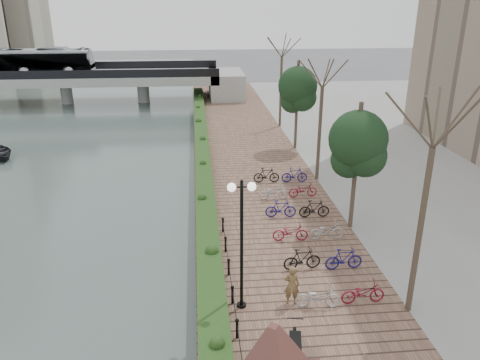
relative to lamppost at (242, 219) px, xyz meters
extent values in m
cube|color=#40504C|center=(-16.73, 22.22, -4.19)|extent=(30.00, 130.00, 0.02)
cube|color=brown|center=(2.27, 14.72, -3.95)|extent=(8.00, 75.00, 0.50)
cube|color=gray|center=(18.27, 14.72, -3.95)|extent=(24.00, 75.00, 0.50)
cube|color=#1D3D16|center=(-1.13, 17.22, -3.40)|extent=(1.10, 56.00, 0.60)
cylinder|color=black|center=(-0.33, -1.78, -3.35)|extent=(0.10, 0.10, 0.70)
cylinder|color=black|center=(-0.33, 0.22, -3.35)|extent=(0.10, 0.10, 0.70)
cylinder|color=black|center=(-0.33, 2.22, -3.35)|extent=(0.10, 0.10, 0.70)
cylinder|color=black|center=(-0.33, 4.22, -3.35)|extent=(0.10, 0.10, 0.70)
cylinder|color=black|center=(-0.33, 6.22, -3.35)|extent=(0.10, 0.10, 0.70)
cylinder|color=black|center=(0.00, 0.00, -1.11)|extent=(0.12, 0.12, 5.17)
cylinder|color=black|center=(0.00, 0.00, 1.22)|extent=(0.70, 0.06, 0.06)
sphere|color=white|center=(-0.35, 0.00, 1.22)|extent=(0.32, 0.32, 0.32)
sphere|color=white|center=(0.35, 0.00, 1.22)|extent=(0.32, 0.32, 0.32)
imported|color=brown|center=(1.93, 0.01, -2.89)|extent=(0.64, 0.47, 1.62)
imported|color=#ABACB0|center=(2.87, -0.22, -3.25)|extent=(0.60, 1.71, 0.90)
imported|color=black|center=(2.87, 2.38, -3.20)|extent=(0.47, 1.66, 1.00)
imported|color=maroon|center=(2.87, 4.98, -3.25)|extent=(0.60, 1.71, 0.90)
imported|color=navy|center=(2.87, 7.58, -3.20)|extent=(0.47, 1.66, 1.00)
imported|color=#ABACB0|center=(2.87, 10.18, -3.25)|extent=(0.60, 1.71, 0.90)
imported|color=black|center=(2.87, 12.78, -3.20)|extent=(0.47, 1.66, 1.00)
imported|color=maroon|center=(4.67, -0.22, -3.25)|extent=(0.60, 1.71, 0.90)
imported|color=navy|center=(4.67, 2.38, -3.20)|extent=(0.47, 1.66, 1.00)
imported|color=#ABACB0|center=(4.67, 4.98, -3.25)|extent=(0.60, 1.71, 0.90)
imported|color=black|center=(4.67, 7.58, -3.20)|extent=(0.47, 1.66, 1.00)
imported|color=maroon|center=(4.67, 10.18, -3.25)|extent=(0.60, 1.71, 0.90)
imported|color=navy|center=(4.67, 12.78, -3.20)|extent=(0.47, 1.66, 1.00)
cube|color=gray|center=(-16.73, 42.22, -1.20)|extent=(36.00, 8.00, 1.00)
cube|color=black|center=(-16.73, 38.32, -0.25)|extent=(36.00, 0.15, 0.90)
cube|color=black|center=(-16.73, 46.12, -0.25)|extent=(36.00, 0.15, 0.90)
cylinder|color=gray|center=(-16.73, 42.22, -2.95)|extent=(1.40, 1.40, 2.50)
cylinder|color=gray|center=(-7.73, 42.22, -2.95)|extent=(1.40, 1.40, 2.50)
imported|color=silver|center=(-18.66, 42.22, 0.80)|extent=(2.52, 10.77, 3.00)
camera|label=1|loc=(-1.48, -14.91, 7.21)|focal=35.00mm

